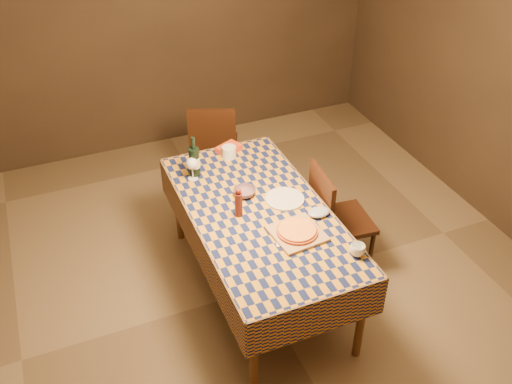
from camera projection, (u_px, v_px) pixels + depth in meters
room at (259, 139)px, 3.65m from camera, size 5.00×5.10×2.70m
dining_table at (259, 219)px, 4.03m from camera, size 0.94×1.84×0.77m
cutting_board at (297, 233)px, 3.77m from camera, size 0.35×0.35×0.02m
pizza at (297, 231)px, 3.76m from camera, size 0.29×0.29×0.03m
pepper_mill at (239, 203)px, 3.89m from camera, size 0.07×0.07×0.23m
bowl at (244, 192)px, 4.12m from camera, size 0.17×0.17×0.05m
wine_glass at (192, 164)px, 4.24m from camera, size 0.09×0.09×0.18m
wine_bottle at (194, 161)px, 4.28m from camera, size 0.11×0.11×0.33m
deli_tub at (229, 152)px, 4.53m from camera, size 0.14×0.14×0.09m
takeout_container at (229, 149)px, 4.62m from camera, size 0.23×0.20×0.05m
white_plate at (285, 199)px, 4.09m from camera, size 0.34×0.34×0.02m
tumbler at (358, 250)px, 3.60m from camera, size 0.11×0.11×0.08m
flour_patch at (295, 235)px, 3.77m from camera, size 0.32×0.28×0.00m
flour_bag at (319, 212)px, 3.94m from camera, size 0.19×0.16×0.05m
chair_far at (214, 143)px, 5.21m from camera, size 0.55×0.56×0.93m
chair_right at (333, 216)px, 4.34m from camera, size 0.47×0.46×0.93m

